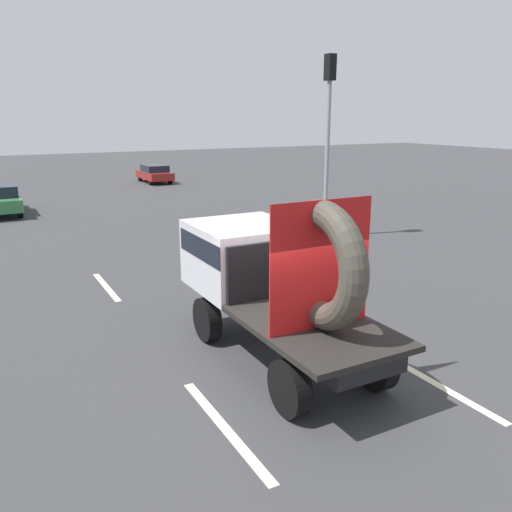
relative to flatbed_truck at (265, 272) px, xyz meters
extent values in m
plane|color=#38383A|center=(0.04, -1.12, -1.60)|extent=(120.00, 120.00, 0.00)
cylinder|color=black|center=(-0.85, 0.91, -1.14)|extent=(0.28, 0.91, 0.91)
cylinder|color=black|center=(0.85, 0.91, -1.14)|extent=(0.28, 0.91, 0.91)
cylinder|color=black|center=(-0.85, -2.28, -1.14)|extent=(0.28, 0.91, 0.91)
cylinder|color=black|center=(0.85, -2.28, -1.14)|extent=(0.28, 0.91, 0.91)
cube|color=black|center=(0.00, -0.62, -0.70)|extent=(1.30, 5.15, 0.25)
cube|color=silver|center=(0.00, 0.91, 0.10)|extent=(2.00, 2.08, 1.35)
cube|color=black|center=(0.00, 0.86, 0.40)|extent=(2.02, 1.98, 0.44)
cube|color=black|center=(0.00, -1.66, -0.52)|extent=(2.00, 3.07, 0.10)
cube|color=black|center=(0.00, -0.18, 0.08)|extent=(1.80, 0.08, 1.10)
torus|color=#474238|center=(0.00, -1.81, 0.58)|extent=(0.45, 2.11, 2.11)
cube|color=red|center=(0.00, -1.81, 0.58)|extent=(1.90, 0.03, 2.11)
cylinder|color=black|center=(-2.99, 20.05, -1.27)|extent=(0.22, 0.65, 0.65)
cylinder|color=black|center=(-2.99, 17.31, -1.27)|extent=(0.22, 0.65, 0.65)
cylinder|color=gray|center=(6.90, 7.61, 1.25)|extent=(0.16, 0.16, 5.68)
cube|color=black|center=(6.90, 7.61, 4.54)|extent=(0.30, 0.36, 0.90)
sphere|color=red|center=(7.07, 7.61, 4.82)|extent=(0.20, 0.20, 0.20)
cube|color=beige|center=(-1.89, -2.13, -1.59)|extent=(0.16, 2.95, 0.01)
cube|color=beige|center=(-1.89, 5.41, -1.59)|extent=(0.16, 2.66, 0.01)
cube|color=beige|center=(1.89, -2.83, -1.59)|extent=(0.16, 2.58, 0.01)
cube|color=beige|center=(1.89, 5.07, -1.59)|extent=(0.16, 2.03, 0.01)
cylinder|color=black|center=(5.69, 27.97, -1.31)|extent=(0.19, 0.56, 0.56)
cylinder|color=black|center=(7.06, 27.97, -1.31)|extent=(0.19, 0.56, 0.56)
cylinder|color=black|center=(5.69, 25.59, -1.31)|extent=(0.19, 0.56, 0.56)
cylinder|color=black|center=(7.06, 25.59, -1.31)|extent=(0.19, 0.56, 0.56)
cube|color=maroon|center=(6.37, 26.78, -1.07)|extent=(1.59, 3.71, 0.49)
cube|color=black|center=(6.37, 26.69, -0.61)|extent=(1.43, 2.08, 0.44)
camera|label=1|loc=(-4.76, -8.41, 2.91)|focal=36.86mm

